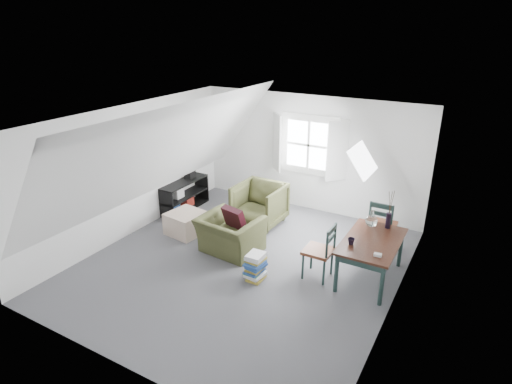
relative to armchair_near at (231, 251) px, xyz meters
The scene contains 24 objects.
floor 0.48m from the armchair_near, 30.42° to the right, with size 5.50×5.50×0.00m, color #535358.
ceiling 2.55m from the armchair_near, 30.42° to the right, with size 5.50×5.50×0.00m, color white.
wall_back 2.83m from the armchair_near, 80.60° to the left, with size 5.00×5.00×0.00m, color white.
wall_front 3.27m from the armchair_near, 82.11° to the right, with size 5.00×5.00×0.00m, color white.
wall_left 2.44m from the armchair_near, behind, with size 5.50×5.50×0.00m, color white.
wall_right 3.18m from the armchair_near, ahead, with size 5.50×5.50×0.00m, color white.
slope_left 2.12m from the armchair_near, 167.88° to the right, with size 5.50×5.50×0.00m, color white.
slope_right 2.66m from the armchair_near, ahead, with size 5.50×5.50×0.00m, color white.
dormer_window 2.86m from the armchair_near, 80.31° to the left, with size 1.71×0.35×1.30m.
skylight 2.83m from the armchair_near, 28.26° to the left, with size 0.55×0.75×0.04m, color white.
armchair_near is the anchor object (origin of this frame).
armchair_far 1.28m from the armchair_near, 94.98° to the left, with size 0.91×0.94×0.86m, color #3D4022.
throw_pillow 0.61m from the armchair_near, 90.00° to the left, with size 0.44×0.13×0.44m, color #330D16.
ottoman 1.18m from the armchair_near, behind, with size 0.65×0.65×0.43m, color #C3A791.
dining_table 2.52m from the armchair_near, ahead, with size 0.83×1.39×0.69m.
demijohn 2.55m from the armchair_near, 19.90° to the left, with size 0.20×0.20×0.29m.
vase_twigs 2.81m from the armchair_near, 20.09° to the left, with size 0.08×0.09×0.66m.
cup 2.28m from the armchair_near, ahead, with size 0.11×0.11×0.10m, color black.
paper_box 2.72m from the armchair_near, ahead, with size 0.11×0.07×0.04m, color white.
dining_chair_far 2.75m from the armchair_near, 30.09° to the left, with size 0.47×0.47×1.00m.
dining_chair_near 1.78m from the armchair_near, ahead, with size 0.44×0.44×0.94m.
media_shelf 2.22m from the armchair_near, 151.06° to the left, with size 0.42×1.27×0.65m.
electronics_box 2.47m from the armchair_near, 144.81° to the left, with size 0.17×0.23×0.18m, color black.
magazine_stack 1.03m from the armchair_near, 33.43° to the right, with size 0.33×0.39×0.44m.
Camera 1 is at (3.35, -5.45, 3.88)m, focal length 30.00 mm.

